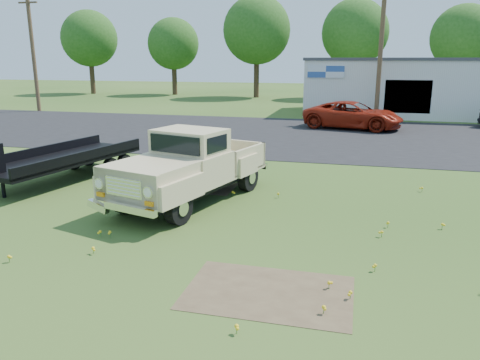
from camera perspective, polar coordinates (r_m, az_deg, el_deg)
name	(u,v)px	position (r m, az deg, el deg)	size (l,w,h in m)	color
ground	(232,229)	(11.69, -0.98, -5.94)	(140.00, 140.00, 0.00)	#294A17
asphalt_lot	(303,135)	(26.05, 7.73, 5.43)	(90.00, 14.00, 0.02)	black
dirt_patch_a	(269,292)	(8.72, 3.49, -13.53)	(3.00, 2.00, 0.01)	brown
dirt_patch_b	(201,187)	(15.44, -4.75, -0.85)	(2.20, 1.60, 0.01)	brown
commercial_building	(403,86)	(37.74, 19.30, 10.78)	(14.20, 8.20, 4.15)	silver
utility_pole_west	(33,52)	(40.98, -23.92, 14.12)	(1.60, 0.30, 9.00)	#4C3B23
utility_pole_mid	(381,50)	(32.58, 16.77, 14.91)	(1.60, 0.30, 9.00)	#4C3B23
treeline_a	(89,39)	(59.29, -17.89, 16.08)	(6.40, 6.40, 9.52)	#3C2A1B
treeline_b	(173,44)	(55.65, -8.13, 16.10)	(5.76, 5.76, 8.57)	#3C2A1B
treeline_c	(257,30)	(51.31, 2.06, 17.78)	(7.04, 7.04, 10.47)	#3C2A1B
treeline_d	(355,33)	(51.13, 13.84, 17.04)	(6.72, 6.72, 10.00)	#3C2A1B
treeline_e	(464,38)	(50.43, 25.62, 15.39)	(6.08, 6.08, 9.04)	#3C2A1B
vintage_pickup_truck	(191,166)	(13.71, -6.03, 1.77)	(2.30, 5.93, 2.15)	#C9B286
flatbed_trailer	(62,156)	(17.23, -20.84, 2.79)	(2.10, 6.30, 1.72)	black
red_pickup	(353,115)	(28.97, 13.61, 7.67)	(2.66, 5.76, 1.60)	maroon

